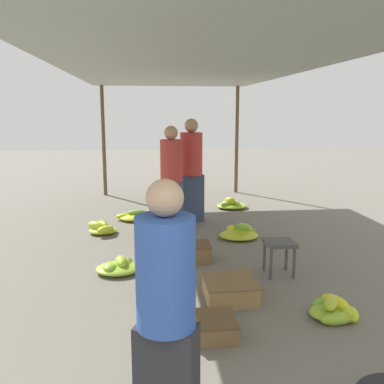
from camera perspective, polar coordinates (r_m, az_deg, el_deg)
The scene contains 16 objects.
canopy_post_back_left at distance 9.84m, azimuth -11.70°, elevation 6.64°, with size 0.08×0.08×2.45m, color brown.
canopy_post_back_right at distance 10.02m, azimuth 5.99°, elevation 6.87°, with size 0.08×0.08×2.45m, color brown.
canopy_tarp at distance 5.83m, azimuth -0.40°, elevation 16.46°, with size 3.44×8.41×0.04m, color #9EA399.
vendor_foreground at distance 2.44m, azimuth -3.47°, elevation -15.66°, with size 0.43×0.43×1.54m.
stool at distance 5.10m, azimuth 11.57°, elevation -7.30°, with size 0.34×0.34×0.41m.
banana_pile_left_0 at distance 5.25m, azimuth -9.70°, elevation -9.74°, with size 0.52×0.51×0.18m.
banana_pile_left_1 at distance 6.85m, azimuth -11.91°, elevation -4.72°, with size 0.50×0.49×0.20m.
banana_pile_left_2 at distance 7.61m, azimuth -7.70°, elevation -3.21°, with size 0.64×0.47×0.18m.
banana_pile_right_0 at distance 4.32m, azimuth 18.41°, elevation -14.65°, with size 0.44×0.47×0.20m.
banana_pile_right_1 at distance 6.57m, azimuth 6.32°, elevation -5.38°, with size 0.63×0.66×0.23m.
banana_pile_right_2 at distance 8.47m, azimuth 5.29°, elevation -1.70°, with size 0.60×0.53×0.23m.
crate_near at distance 5.53m, azimuth 0.41°, elevation -8.00°, with size 0.39×0.39×0.22m.
crate_mid at distance 4.46m, azimuth 5.12°, elevation -12.83°, with size 0.53×0.53×0.21m.
crate_far at distance 3.80m, azimuth 2.73°, elevation -17.55°, with size 0.40×0.40×0.17m.
shopper_walking_mid at distance 6.86m, azimuth -2.76°, elevation 2.13°, with size 0.38×0.37×1.66m.
shopper_walking_far at distance 7.28m, azimuth -0.08°, elevation 3.07°, with size 0.48×0.48×1.77m.
Camera 1 is at (-0.59, -1.46, 1.88)m, focal length 40.00 mm.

